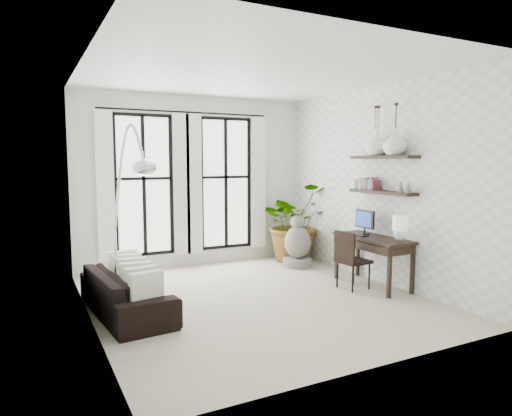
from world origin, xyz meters
TOP-DOWN VIEW (x-y plane):
  - floor at (0.00, 0.00)m, footprint 5.00×5.00m
  - ceiling at (0.00, 0.00)m, footprint 5.00×5.00m
  - wall_left at (-2.25, 0.00)m, footprint 0.00×5.00m
  - wall_right at (2.25, 0.00)m, footprint 0.00×5.00m
  - wall_back at (0.00, 2.50)m, footprint 4.50×0.00m
  - windows at (-0.20, 2.43)m, footprint 3.26×0.13m
  - wall_shelves at (2.11, -0.22)m, footprint 0.25×1.30m
  - sofa at (-1.80, 0.20)m, footprint 0.93×2.00m
  - throw_pillows at (-1.70, 0.20)m, footprint 0.40×1.52m
  - plant at (1.85, 1.93)m, footprint 1.57×1.41m
  - desk at (1.95, -0.31)m, footprint 0.57×1.35m
  - desk_chair at (1.52, -0.22)m, footprint 0.47×0.47m
  - arc_lamp at (-1.68, 0.28)m, footprint 0.75×0.42m
  - buddha at (1.62, 1.43)m, footprint 0.55×0.55m
  - vase_a at (2.11, -0.51)m, footprint 0.37×0.37m
  - vase_b at (2.11, -0.11)m, footprint 0.37×0.37m

SIDE VIEW (x-z plane):
  - floor at x=0.00m, z-range 0.00..0.00m
  - sofa at x=-1.80m, z-range 0.00..0.57m
  - buddha at x=1.62m, z-range -0.08..0.91m
  - throw_pillows at x=-1.70m, z-range 0.30..0.70m
  - desk_chair at x=1.52m, z-range 0.06..0.98m
  - desk at x=1.95m, z-range 0.15..1.33m
  - plant at x=1.85m, z-range 0.00..1.56m
  - windows at x=-0.20m, z-range 0.24..2.88m
  - wall_left at x=-2.25m, z-range -0.90..4.10m
  - wall_right at x=2.25m, z-range -0.90..4.10m
  - wall_back at x=0.00m, z-range -0.65..3.85m
  - arc_lamp at x=-1.68m, z-range 0.38..2.86m
  - wall_shelves at x=2.11m, z-range 1.43..2.03m
  - vase_a at x=2.11m, z-range 2.07..2.46m
  - vase_b at x=2.11m, z-range 2.07..2.46m
  - ceiling at x=0.00m, z-range 3.20..3.20m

